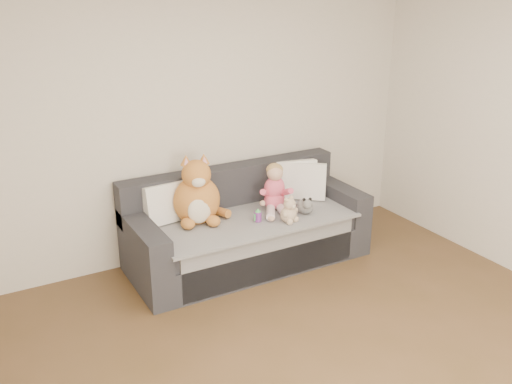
% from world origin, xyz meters
% --- Properties ---
extents(room_shell, '(5.00, 5.00, 5.00)m').
position_xyz_m(room_shell, '(0.00, 0.42, 1.30)').
color(room_shell, brown).
rests_on(room_shell, ground).
extents(sofa, '(2.20, 0.94, 0.85)m').
position_xyz_m(sofa, '(0.23, 2.06, 0.31)').
color(sofa, '#26272B').
rests_on(sofa, ground).
extents(cushion_left, '(0.40, 0.22, 0.37)m').
position_xyz_m(cushion_left, '(-0.48, 2.25, 0.65)').
color(cushion_left, silver).
rests_on(cushion_left, sofa).
extents(cushion_right_back, '(0.44, 0.30, 0.38)m').
position_xyz_m(cushion_right_back, '(0.87, 2.21, 0.66)').
color(cushion_right_back, silver).
rests_on(cushion_right_back, sofa).
extents(cushion_right_front, '(0.41, 0.37, 0.37)m').
position_xyz_m(cushion_right_front, '(0.94, 2.13, 0.65)').
color(cushion_right_front, silver).
rests_on(cushion_right_front, sofa).
extents(toddler, '(0.33, 0.45, 0.45)m').
position_xyz_m(toddler, '(0.52, 2.02, 0.66)').
color(toddler, '#E8518E').
rests_on(toddler, sofa).
extents(plush_cat, '(0.50, 0.44, 0.65)m').
position_xyz_m(plush_cat, '(-0.22, 2.12, 0.71)').
color(plush_cat, '#B05D27').
rests_on(plush_cat, sofa).
extents(teddy_bear, '(0.19, 0.15, 0.25)m').
position_xyz_m(teddy_bear, '(0.48, 1.71, 0.57)').
color(teddy_bear, tan).
rests_on(teddy_bear, sofa).
extents(plush_cow, '(0.14, 0.22, 0.18)m').
position_xyz_m(plush_cow, '(0.71, 1.80, 0.55)').
color(plush_cow, white).
rests_on(plush_cow, sofa).
extents(sippy_cup, '(0.11, 0.09, 0.12)m').
position_xyz_m(sippy_cup, '(0.24, 1.85, 0.54)').
color(sippy_cup, '#7F3590').
rests_on(sippy_cup, sofa).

